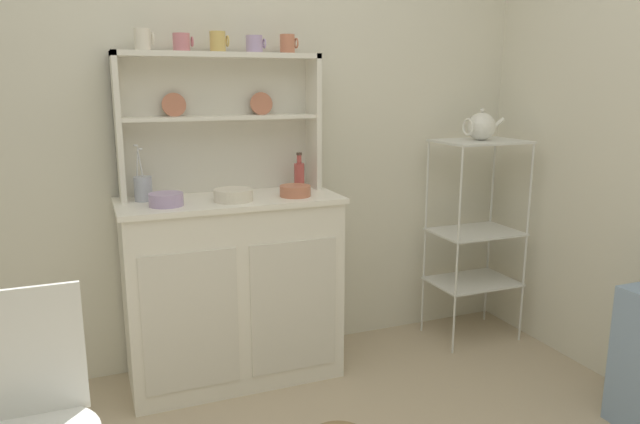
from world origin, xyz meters
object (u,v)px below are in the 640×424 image
object	(u,v)px
bowl_mixing_large	(166,200)
wire_chair	(31,409)
hutch_cabinet	(233,287)
bakers_rack	(476,218)
jam_bottle	(299,175)
utensil_jar	(143,188)
cup_cream_0	(143,40)
porcelain_teapot	(481,126)
hutch_shelf_unit	(219,112)

from	to	relation	value
bowl_mixing_large	wire_chair	bearing A→B (deg)	-120.51
hutch_cabinet	bakers_rack	distance (m)	1.38
wire_chair	jam_bottle	world-z (taller)	jam_bottle
jam_bottle	utensil_jar	xyz separation A→B (m)	(-0.75, -0.01, -0.01)
cup_cream_0	jam_bottle	bearing A→B (deg)	-2.93
cup_cream_0	porcelain_teapot	xyz separation A→B (m)	(1.69, -0.16, -0.41)
hutch_shelf_unit	utensil_jar	size ratio (longest dim) A/B	3.72
hutch_cabinet	hutch_shelf_unit	size ratio (longest dim) A/B	1.07
cup_cream_0	jam_bottle	distance (m)	0.95
bakers_rack	bowl_mixing_large	bearing A→B (deg)	-178.65
hutch_shelf_unit	jam_bottle	size ratio (longest dim) A/B	5.12
wire_chair	hutch_cabinet	bearing A→B (deg)	32.50
hutch_cabinet	porcelain_teapot	bearing A→B (deg)	-1.45
bowl_mixing_large	utensil_jar	bearing A→B (deg)	117.63
hutch_shelf_unit	jam_bottle	world-z (taller)	hutch_shelf_unit
porcelain_teapot	hutch_cabinet	bearing A→B (deg)	178.55
bowl_mixing_large	jam_bottle	size ratio (longest dim) A/B	0.80
bowl_mixing_large	porcelain_teapot	distance (m)	1.67
hutch_shelf_unit	utensil_jar	distance (m)	0.50
jam_bottle	porcelain_teapot	world-z (taller)	porcelain_teapot
cup_cream_0	bowl_mixing_large	size ratio (longest dim) A/B	0.64
bakers_rack	cup_cream_0	xyz separation A→B (m)	(-1.69, 0.16, 0.91)
wire_chair	utensil_jar	bearing A→B (deg)	50.18
bowl_mixing_large	jam_bottle	bearing A→B (deg)	13.42
hutch_shelf_unit	bowl_mixing_large	xyz separation A→B (m)	(-0.30, -0.24, -0.36)
bowl_mixing_large	cup_cream_0	bearing A→B (deg)	100.37
bakers_rack	jam_bottle	size ratio (longest dim) A/B	6.04
bakers_rack	bowl_mixing_large	size ratio (longest dim) A/B	7.59
porcelain_teapot	utensil_jar	bearing A→B (deg)	176.29
jam_bottle	porcelain_teapot	xyz separation A→B (m)	(0.98, -0.12, 0.22)
hutch_shelf_unit	wire_chair	size ratio (longest dim) A/B	1.11
bakers_rack	bowl_mixing_large	xyz separation A→B (m)	(-1.65, -0.04, 0.23)
hutch_cabinet	jam_bottle	world-z (taller)	jam_bottle
bowl_mixing_large	porcelain_teapot	size ratio (longest dim) A/B	0.62
jam_bottle	porcelain_teapot	size ratio (longest dim) A/B	0.78
wire_chair	jam_bottle	bearing A→B (deg)	24.12
hutch_shelf_unit	utensil_jar	bearing A→B (deg)	-167.19
wire_chair	bowl_mixing_large	world-z (taller)	bowl_mixing_large
bakers_rack	cup_cream_0	size ratio (longest dim) A/B	11.81
bowl_mixing_large	porcelain_teapot	bearing A→B (deg)	1.35
hutch_cabinet	jam_bottle	distance (m)	0.64
hutch_cabinet	cup_cream_0	world-z (taller)	cup_cream_0
utensil_jar	hutch_cabinet	bearing A→B (deg)	-11.74
wire_chair	jam_bottle	xyz separation A→B (m)	(1.18, 1.02, 0.45)
bakers_rack	cup_cream_0	world-z (taller)	cup_cream_0
bakers_rack	porcelain_teapot	world-z (taller)	porcelain_teapot
hutch_shelf_unit	porcelain_teapot	distance (m)	1.37
hutch_cabinet	utensil_jar	distance (m)	0.62
hutch_shelf_unit	bakers_rack	world-z (taller)	hutch_shelf_unit
hutch_cabinet	cup_cream_0	distance (m)	1.19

